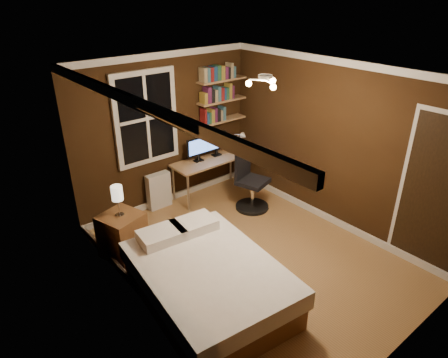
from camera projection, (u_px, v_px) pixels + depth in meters
floor at (252, 256)px, 5.54m from camera, size 4.20×4.20×0.00m
wall_back at (166, 131)px, 6.45m from camera, size 3.20×0.04×2.50m
wall_left at (141, 217)px, 4.08m from camera, size 0.04×4.20×2.50m
wall_right at (334, 145)px, 5.90m from camera, size 0.04×4.20×2.50m
ceiling at (259, 73)px, 4.44m from camera, size 3.20×4.20×0.02m
window at (146, 118)px, 6.09m from camera, size 1.06×0.06×1.46m
door at (434, 197)px, 4.92m from camera, size 0.03×0.82×2.05m
ceiling_fixture at (265, 84)px, 4.42m from camera, size 0.44×0.44×0.18m
bookshelf_lower at (222, 120)px, 6.98m from camera, size 0.92×0.22×0.03m
books_row_lower at (222, 113)px, 6.92m from camera, size 0.48×0.16×0.23m
bookshelf_middle at (222, 100)px, 6.83m from camera, size 0.92×0.22×0.03m
books_row_middle at (222, 93)px, 6.77m from camera, size 0.60×0.16×0.23m
bookshelf_upper at (222, 80)px, 6.67m from camera, size 0.92×0.22×0.03m
books_row_upper at (222, 72)px, 6.62m from camera, size 0.60×0.16×0.23m
bed at (208, 281)px, 4.64m from camera, size 1.62×2.10×0.67m
nightstand at (123, 235)px, 5.44m from camera, size 0.63×0.63×0.63m
bedside_lamp at (118, 201)px, 5.20m from camera, size 0.15×0.15×0.43m
radiator at (159, 191)px, 6.63m from camera, size 0.41×0.14×0.61m
desk at (211, 162)px, 6.93m from camera, size 1.41×0.53×0.67m
monitor_left at (198, 149)px, 6.74m from camera, size 0.43×0.12×0.42m
monitor_right at (216, 144)px, 6.96m from camera, size 0.43×0.12×0.42m
desk_lamp at (239, 142)px, 7.03m from camera, size 0.14×0.32×0.44m
office_chair at (250, 187)px, 6.58m from camera, size 0.56×0.56×1.00m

